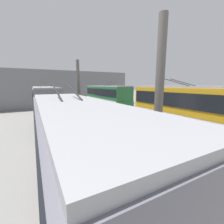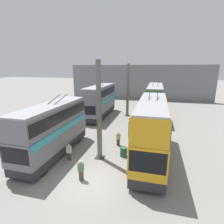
{
  "view_description": "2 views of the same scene",
  "coord_description": "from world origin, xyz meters",
  "px_view_note": "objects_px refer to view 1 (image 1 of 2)",
  "views": [
    {
      "loc": [
        -2.18,
        5.66,
        5.42
      ],
      "look_at": [
        10.73,
        -1.17,
        2.76
      ],
      "focal_mm": 24.0,
      "sensor_mm": 36.0,
      "label": 1
    },
    {
      "loc": [
        -10.42,
        -4.73,
        8.07
      ],
      "look_at": [
        9.18,
        0.33,
        2.91
      ],
      "focal_mm": 28.0,
      "sensor_mm": 36.0,
      "label": 2
    }
  ],
  "objects_px": {
    "person_by_right_row": "(128,198)",
    "oil_drum": "(169,160)",
    "bus_left_near": "(191,118)",
    "bus_right_far": "(45,106)",
    "bus_right_mid": "(75,157)",
    "person_aisle_midway": "(137,146)",
    "person_aisle_foreground": "(222,220)",
    "bus_left_far": "(106,100)"
  },
  "relations": [
    {
      "from": "bus_left_near",
      "to": "bus_right_far",
      "type": "distance_m",
      "value": 15.29
    },
    {
      "from": "person_by_right_row",
      "to": "person_aisle_midway",
      "type": "xyz_separation_m",
      "value": [
        4.07,
        -3.6,
        0.0
      ]
    },
    {
      "from": "bus_right_far",
      "to": "person_aisle_midway",
      "type": "height_order",
      "value": "bus_right_far"
    },
    {
      "from": "bus_left_near",
      "to": "oil_drum",
      "type": "distance_m",
      "value": 3.54
    },
    {
      "from": "bus_right_mid",
      "to": "person_aisle_midway",
      "type": "bearing_deg",
      "value": -58.64
    },
    {
      "from": "bus_left_near",
      "to": "person_aisle_foreground",
      "type": "relative_size",
      "value": 6.37
    },
    {
      "from": "bus_left_far",
      "to": "person_by_right_row",
      "type": "height_order",
      "value": "bus_left_far"
    },
    {
      "from": "person_by_right_row",
      "to": "person_aisle_midway",
      "type": "relative_size",
      "value": 1.0
    },
    {
      "from": "person_aisle_midway",
      "to": "bus_left_near",
      "type": "bearing_deg",
      "value": 26.93
    },
    {
      "from": "bus_left_far",
      "to": "person_aisle_foreground",
      "type": "relative_size",
      "value": 6.81
    },
    {
      "from": "bus_left_far",
      "to": "oil_drum",
      "type": "bearing_deg",
      "value": 170.74
    },
    {
      "from": "person_aisle_midway",
      "to": "bus_right_far",
      "type": "bearing_deg",
      "value": 173.69
    },
    {
      "from": "bus_left_near",
      "to": "bus_left_far",
      "type": "height_order",
      "value": "bus_left_near"
    },
    {
      "from": "bus_right_mid",
      "to": "person_aisle_midway",
      "type": "height_order",
      "value": "bus_right_mid"
    },
    {
      "from": "person_by_right_row",
      "to": "bus_left_far",
      "type": "bearing_deg",
      "value": 152.42
    },
    {
      "from": "bus_left_far",
      "to": "bus_right_mid",
      "type": "relative_size",
      "value": 1.18
    },
    {
      "from": "person_by_right_row",
      "to": "bus_right_mid",
      "type": "bearing_deg",
      "value": -115.35
    },
    {
      "from": "person_by_right_row",
      "to": "oil_drum",
      "type": "relative_size",
      "value": 1.77
    },
    {
      "from": "bus_left_near",
      "to": "bus_right_mid",
      "type": "relative_size",
      "value": 1.11
    },
    {
      "from": "bus_right_far",
      "to": "bus_right_mid",
      "type": "bearing_deg",
      "value": -180.0
    },
    {
      "from": "person_aisle_foreground",
      "to": "bus_right_far",
      "type": "bearing_deg",
      "value": -172.85
    },
    {
      "from": "bus_left_near",
      "to": "bus_left_far",
      "type": "xyz_separation_m",
      "value": [
        14.34,
        0.0,
        -0.02
      ]
    },
    {
      "from": "person_by_right_row",
      "to": "person_aisle_midway",
      "type": "distance_m",
      "value": 5.43
    },
    {
      "from": "bus_left_far",
      "to": "person_by_right_row",
      "type": "relative_size",
      "value": 7.2
    },
    {
      "from": "bus_right_mid",
      "to": "bus_right_far",
      "type": "height_order",
      "value": "bus_right_far"
    },
    {
      "from": "bus_left_near",
      "to": "person_by_right_row",
      "type": "height_order",
      "value": "bus_left_near"
    },
    {
      "from": "bus_right_mid",
      "to": "oil_drum",
      "type": "distance_m",
      "value": 7.0
    },
    {
      "from": "person_by_right_row",
      "to": "person_aisle_foreground",
      "type": "bearing_deg",
      "value": 38.31
    },
    {
      "from": "person_aisle_foreground",
      "to": "bus_left_far",
      "type": "bearing_deg",
      "value": 159.45
    },
    {
      "from": "bus_left_far",
      "to": "bus_left_near",
      "type": "bearing_deg",
      "value": -180.0
    },
    {
      "from": "bus_right_far",
      "to": "person_by_right_row",
      "type": "height_order",
      "value": "bus_right_far"
    },
    {
      "from": "bus_right_mid",
      "to": "person_aisle_midway",
      "type": "relative_size",
      "value": 6.08
    },
    {
      "from": "bus_right_far",
      "to": "person_aisle_midway",
      "type": "bearing_deg",
      "value": -152.48
    },
    {
      "from": "bus_right_mid",
      "to": "bus_right_far",
      "type": "bearing_deg",
      "value": 0.0
    },
    {
      "from": "bus_right_far",
      "to": "person_aisle_foreground",
      "type": "distance_m",
      "value": 17.67
    },
    {
      "from": "person_aisle_midway",
      "to": "oil_drum",
      "type": "distance_m",
      "value": 2.41
    },
    {
      "from": "bus_left_near",
      "to": "bus_right_far",
      "type": "xyz_separation_m",
      "value": [
        12.45,
        8.88,
        -0.1
      ]
    },
    {
      "from": "bus_left_near",
      "to": "person_by_right_row",
      "type": "distance_m",
      "value": 7.64
    },
    {
      "from": "bus_left_near",
      "to": "person_aisle_foreground",
      "type": "height_order",
      "value": "bus_left_near"
    },
    {
      "from": "person_by_right_row",
      "to": "oil_drum",
      "type": "height_order",
      "value": "person_by_right_row"
    },
    {
      "from": "person_aisle_foreground",
      "to": "person_aisle_midway",
      "type": "distance_m",
      "value": 6.62
    },
    {
      "from": "bus_right_far",
      "to": "person_aisle_foreground",
      "type": "height_order",
      "value": "bus_right_far"
    }
  ]
}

